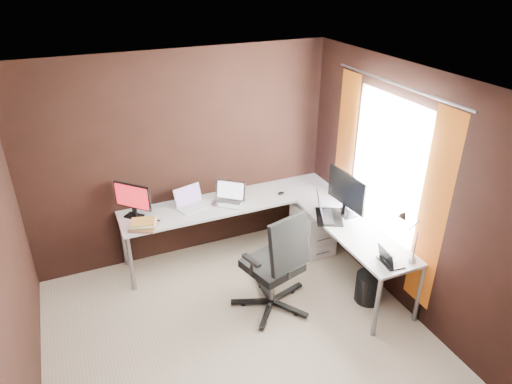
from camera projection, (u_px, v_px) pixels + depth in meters
The scene contains 15 objects.
room at pixel (273, 220), 4.03m from camera, with size 3.60×3.60×2.50m.
desk at pixel (275, 216), 5.27m from camera, with size 2.65×2.25×0.73m.
drawer_pedestal at pixel (313, 229), 5.74m from camera, with size 0.42×0.50×0.60m, color white.
monitor_left at pixel (133, 198), 5.07m from camera, with size 0.34×0.35×0.40m.
monitor_right at pixel (346, 192), 5.08m from camera, with size 0.17×0.63×0.51m.
laptop_white at pixel (191, 202), 5.35m from camera, with size 0.40×0.34×0.23m.
laptop_silver at pixel (229, 198), 5.44m from camera, with size 0.45×0.43×0.24m.
laptop_black_big at pixel (326, 213), 5.12m from camera, with size 0.44×0.49×0.27m.
laptop_black_small at pixel (389, 260), 4.36m from camera, with size 0.20×0.27×0.17m.
book_stack at pixel (143, 225), 4.92m from camera, with size 0.35×0.33×0.09m.
mouse_left at pixel (157, 221), 5.04m from camera, with size 0.07×0.05×0.03m, color black.
mouse_corner at pixel (281, 193), 5.63m from camera, with size 0.09×0.06×0.03m, color black.
desk_lamp at pixel (407, 232), 4.28m from camera, with size 0.18×0.20×0.52m.
office_chair at pixel (275, 280), 4.76m from camera, with size 0.66×0.68×1.17m.
wastebasket at pixel (369, 287), 4.93m from camera, with size 0.29×0.29×0.33m, color black.
Camera 1 is at (-1.17, -3.04, 3.35)m, focal length 32.00 mm.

